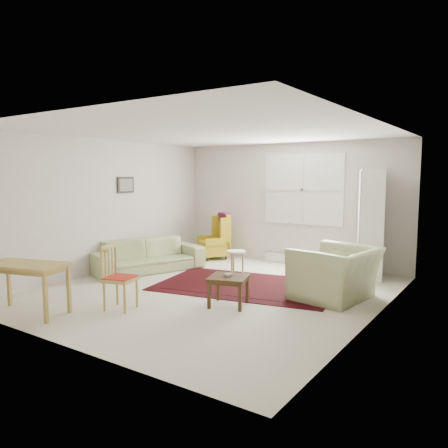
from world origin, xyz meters
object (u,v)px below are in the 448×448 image
Objects in this scene: wingback_chair at (213,236)px; stool at (236,263)px; armchair at (336,268)px; sofa at (148,249)px; coffee_table at (229,291)px; cabinet at (371,224)px; desk at (26,289)px; desk_chair at (120,277)px.

wingback_chair reaches higher than stool.
stool is (-2.04, 0.44, -0.23)m from armchair.
coffee_table is at bearing -90.59° from sofa.
sofa reaches higher than coffee_table.
sofa is at bearing -66.67° from wingback_chair.
armchair is 0.61× the size of cabinet.
armchair reaches higher than sofa.
desk is at bearing -53.63° from wingback_chair.
armchair is at bearing 9.03° from wingback_chair.
coffee_table is (2.21, -2.72, -0.29)m from wingback_chair.
cabinet reaches higher than armchair.
sofa is 4.47× the size of stool.
cabinet reaches higher than coffee_table.
cabinet is at bearing 36.45° from wingback_chair.
wingback_chair is at bearing 10.48° from sofa.
sofa is at bearing 19.99° from desk_chair.
cabinet is (3.68, 1.87, 0.55)m from sofa.
armchair is 1.18× the size of wingback_chair.
armchair is 2.28× the size of coffee_table.
coffee_table is 1.12× the size of stool.
sofa is 2.35× the size of desk_chair.
cabinet is at bearing -42.03° from sofa.
desk_chair reaches higher than stool.
wingback_chair is 1.13× the size of desk_chair.
cabinet is (3.36, 0.15, 0.47)m from wingback_chair.
stool is (1.30, -1.11, -0.27)m from wingback_chair.
wingback_chair is 0.52× the size of cabinet.
armchair is 1.65m from coffee_table.
sofa is at bearing -172.01° from cabinet.
cabinet reaches higher than sofa.
wingback_chair is at bearing -107.27° from armchair.
armchair is 1.77m from cabinet.
wingback_chair is 0.94× the size of desk.
stool is at bearing -20.42° from desk_chair.
armchair reaches higher than desk_chair.
coffee_table is 0.48× the size of desk.
coffee_table is at bearing -60.72° from stool.
coffee_table is at bearing -130.78° from cabinet.
wingback_chair is 3.84m from desk_chair.
stool is (1.62, 0.61, -0.19)m from sofa.
coffee_table is 1.52m from desk_chair.
armchair is at bearing -66.26° from sofa.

